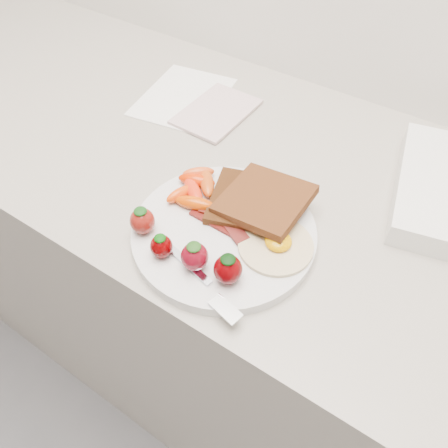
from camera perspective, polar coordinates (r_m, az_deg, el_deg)
The scene contains 11 objects.
counter at distance 1.10m, azimuth 4.04°, elevation -11.10°, with size 2.00×0.60×0.90m, color gray.
plate at distance 0.64m, azimuth 0.00°, elevation -1.11°, with size 0.27×0.27×0.02m, color silver.
toast_lower at distance 0.66m, azimuth 3.40°, elevation 2.98°, with size 0.12×0.12×0.01m, color black.
toast_upper at distance 0.65m, azimuth 5.34°, elevation 3.18°, with size 0.12×0.12×0.01m, color black.
fried_egg at distance 0.61m, azimuth 6.85°, elevation -2.63°, with size 0.13×0.13×0.02m.
bacon_strips at distance 0.64m, azimuth -0.02°, elevation 0.59°, with size 0.10×0.06×0.01m.
baby_carrots at distance 0.68m, azimuth -3.69°, elevation 4.77°, with size 0.09×0.10×0.02m.
strawberries at distance 0.59m, azimuth -5.14°, elevation -3.24°, with size 0.18×0.05×0.05m.
fork at distance 0.58m, azimuth -2.92°, elevation -7.46°, with size 0.17×0.06×0.00m.
paper_sheet at distance 0.93m, azimuth -5.33°, elevation 16.24°, with size 0.15×0.21×0.00m, color white.
notepad at distance 0.88m, azimuth -0.97°, elevation 14.46°, with size 0.11×0.16×0.01m, color beige.
Camera 1 is at (0.24, 1.20, 1.40)m, focal length 35.00 mm.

